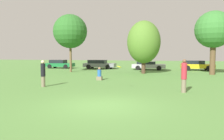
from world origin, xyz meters
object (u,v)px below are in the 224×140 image
tree_1 (144,42)px  parked_car_yellow (196,65)px  frisbee (119,67)px  parked_car_green (60,64)px  bystander_sitting (99,75)px  person_catcher (184,76)px  parked_car_grey (99,64)px  parked_car_silver (148,65)px  tree_2 (214,30)px  person_thrower (43,73)px  tree_0 (70,31)px

tree_1 → parked_car_yellow: tree_1 is taller
frisbee → parked_car_green: size_ratio=0.07×
parked_car_yellow → bystander_sitting: bearing=-125.1°
person_catcher → parked_car_grey: 20.22m
person_catcher → parked_car_silver: 17.28m
parked_car_silver → parked_car_yellow: parked_car_yellow is taller
parked_car_silver → parked_car_yellow: (6.11, 0.45, 0.08)m
tree_2 → parked_car_silver: tree_2 is taller
bystander_sitting → tree_1: tree_1 is taller
frisbee → parked_car_yellow: 18.65m
tree_2 → frisbee: bearing=-122.1°
tree_2 → person_thrower: bearing=-136.9°
frisbee → tree_0: tree_0 is taller
tree_2 → parked_car_yellow: bearing=97.7°
tree_1 → bystander_sitting: bearing=-113.0°
person_thrower → person_catcher: bearing=-0.0°
person_thrower → bystander_sitting: person_thrower is taller
frisbee → parked_car_yellow: frisbee is taller
parked_car_yellow → tree_0: bearing=-157.9°
person_thrower → tree_1: bearing=64.6°
bystander_sitting → tree_2: tree_2 is taller
tree_0 → parked_car_yellow: size_ratio=1.65×
person_thrower → parked_car_yellow: bearing=56.7°
bystander_sitting → tree_2: 12.88m
person_catcher → parked_car_silver: size_ratio=0.42×
bystander_sitting → parked_car_green: 16.19m
bystander_sitting → frisbee: bearing=-59.9°
person_thrower → tree_0: 12.35m
person_thrower → parked_car_green: (-7.58, 17.00, -0.25)m
frisbee → parked_car_grey: bearing=110.7°
person_thrower → tree_1: 12.60m
frisbee → parked_car_silver: size_ratio=0.07×
person_thrower → parked_car_silver: 17.77m
bystander_sitting → tree_1: 7.96m
parked_car_green → parked_car_yellow: size_ratio=1.00×
parked_car_silver → person_thrower: bearing=-108.1°
person_catcher → parked_car_green: 23.56m
tree_1 → parked_car_silver: size_ratio=1.30×
person_thrower → tree_2: tree_2 is taller
tree_2 → parked_car_silver: (-6.90, 5.39, -3.94)m
bystander_sitting → person_catcher: bearing=-35.2°
tree_2 → parked_car_grey: bearing=157.2°
person_catcher → parked_car_yellow: 17.65m
frisbee → bystander_sitting: bearing=120.1°
tree_2 → parked_car_grey: size_ratio=1.42×
parked_car_green → parked_car_yellow: bearing=0.8°
parked_car_grey → parked_car_green: bearing=-176.8°
bystander_sitting → tree_0: tree_0 is taller
person_catcher → parked_car_yellow: size_ratio=0.45×
person_thrower → parked_car_yellow: (11.54, 17.37, -0.21)m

